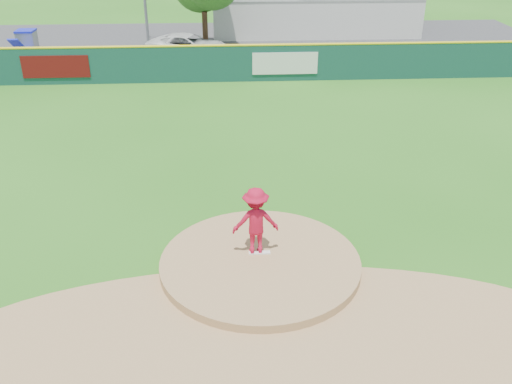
{
  "coord_description": "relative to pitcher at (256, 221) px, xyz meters",
  "views": [
    {
      "loc": [
        -0.86,
        -12.99,
        9.03
      ],
      "look_at": [
        0.0,
        2.0,
        1.3
      ],
      "focal_mm": 40.0,
      "sensor_mm": 36.0,
      "label": 1
    }
  ],
  "objects": [
    {
      "name": "parking_lot",
      "position": [
        0.1,
        26.61,
        -1.22
      ],
      "size": [
        44.0,
        16.0,
        0.02
      ],
      "primitive_type": "cube",
      "color": "#38383A",
      "rests_on": "ground"
    },
    {
      "name": "fence_banners",
      "position": [
        -3.59,
        17.53,
        -0.23
      ],
      "size": [
        16.03,
        0.04,
        1.2
      ],
      "color": "#590D0C",
      "rests_on": "ground"
    },
    {
      "name": "outfield_fence",
      "position": [
        0.1,
        17.61,
        -0.14
      ],
      "size": [
        40.0,
        0.14,
        2.07
      ],
      "color": "#133F38",
      "rests_on": "ground"
    },
    {
      "name": "pitching_rubber",
      "position": [
        0.1,
        -0.09,
        -0.96
      ],
      "size": [
        0.6,
        0.15,
        0.04
      ],
      "primitive_type": "cube",
      "color": "white",
      "rests_on": "pitchers_mound"
    },
    {
      "name": "pitchers_mound",
      "position": [
        0.1,
        -0.39,
        -1.23
      ],
      "size": [
        5.5,
        5.5,
        0.5
      ],
      "primitive_type": "cylinder",
      "color": "#9E774C",
      "rests_on": "ground"
    },
    {
      "name": "infield_dirt_arc",
      "position": [
        0.1,
        -3.39,
        -1.23
      ],
      "size": [
        15.4,
        15.4,
        0.01
      ],
      "primitive_type": "cylinder",
      "color": "#9E774C",
      "rests_on": "ground"
    },
    {
      "name": "pool_building_grp",
      "position": [
        6.1,
        31.6,
        0.43
      ],
      "size": [
        15.2,
        8.2,
        3.31
      ],
      "color": "silver",
      "rests_on": "ground"
    },
    {
      "name": "playground_slide",
      "position": [
        -13.13,
        23.68,
        -0.35
      ],
      "size": [
        1.12,
        3.16,
        1.74
      ],
      "color": "#171FC6",
      "rests_on": "ground"
    },
    {
      "name": "ground",
      "position": [
        0.1,
        -0.39,
        -1.23
      ],
      "size": [
        120.0,
        120.0,
        0.0
      ],
      "primitive_type": "plane",
      "color": "#286B19",
      "rests_on": "ground"
    },
    {
      "name": "pitcher",
      "position": [
        0.0,
        0.0,
        0.0
      ],
      "size": [
        1.32,
        0.83,
        1.97
      ],
      "primitive_type": "imported",
      "rotation": [
        0.0,
        0.0,
        3.22
      ],
      "color": "#B40F2E",
      "rests_on": "pitchers_mound"
    },
    {
      "name": "van",
      "position": [
        -2.94,
        23.03,
        -0.48
      ],
      "size": [
        5.8,
        4.01,
        1.47
      ],
      "primitive_type": "imported",
      "rotation": [
        0.0,
        0.0,
        1.24
      ],
      "color": "silver",
      "rests_on": "parking_lot"
    }
  ]
}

